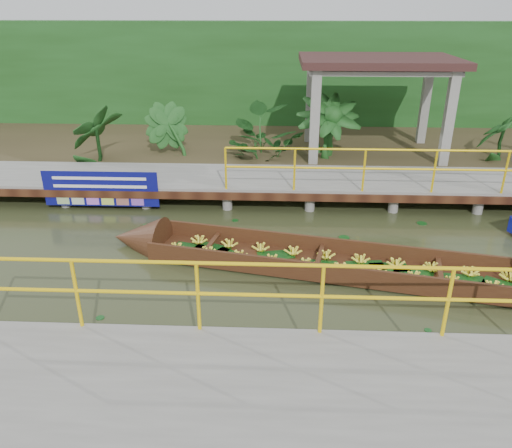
{
  "coord_description": "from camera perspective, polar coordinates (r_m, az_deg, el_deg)",
  "views": [
    {
      "loc": [
        0.2,
        -8.52,
        4.67
      ],
      "look_at": [
        -0.2,
        0.5,
        0.6
      ],
      "focal_mm": 35.0,
      "sensor_mm": 36.0,
      "label": 1
    }
  ],
  "objects": [
    {
      "name": "pavilion",
      "position": [
        15.19,
        13.73,
        16.62
      ],
      "size": [
        4.4,
        3.0,
        3.0
      ],
      "color": "slate",
      "rests_on": "ground"
    },
    {
      "name": "far_dock",
      "position": [
        12.66,
        1.6,
        4.92
      ],
      "size": [
        16.0,
        2.06,
        1.66
      ],
      "color": "slate",
      "rests_on": "ground"
    },
    {
      "name": "foliage_backdrop",
      "position": [
        18.71,
        1.98,
        16.06
      ],
      "size": [
        30.0,
        0.8,
        4.0
      ],
      "primitive_type": "cube",
      "color": "#184215",
      "rests_on": "ground"
    },
    {
      "name": "tropical_plants",
      "position": [
        14.27,
        7.25,
        10.41
      ],
      "size": [
        14.36,
        1.36,
        1.7
      ],
      "color": "#184215",
      "rests_on": "ground"
    },
    {
      "name": "land_strip",
      "position": [
        16.62,
        1.78,
        8.75
      ],
      "size": [
        30.0,
        8.0,
        0.45
      ],
      "primitive_type": "cube",
      "color": "#362E1B",
      "rests_on": "ground"
    },
    {
      "name": "blue_banner",
      "position": [
        12.47,
        -17.34,
        3.88
      ],
      "size": [
        2.77,
        0.04,
        0.87
      ],
      "color": "navy",
      "rests_on": "ground"
    },
    {
      "name": "ground",
      "position": [
        9.72,
        1.07,
        -4.46
      ],
      "size": [
        80.0,
        80.0,
        0.0
      ],
      "primitive_type": "plane",
      "color": "#2D351A",
      "rests_on": "ground"
    },
    {
      "name": "near_dock",
      "position": [
        6.2,
        9.9,
        -21.03
      ],
      "size": [
        18.0,
        2.4,
        1.73
      ],
      "color": "slate",
      "rests_on": "ground"
    },
    {
      "name": "vendor_boat",
      "position": [
        9.45,
        15.61,
        -4.65
      ],
      "size": [
        10.71,
        3.25,
        2.26
      ],
      "rotation": [
        0.0,
        0.0,
        -0.21
      ],
      "color": "#381C0F",
      "rests_on": "ground"
    }
  ]
}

